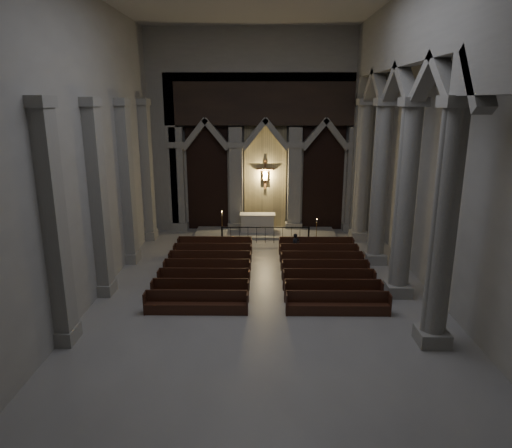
# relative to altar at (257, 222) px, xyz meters

# --- Properties ---
(room) EXTENTS (24.00, 24.10, 12.00)m
(room) POSITION_rel_altar_xyz_m (0.47, -10.72, 6.90)
(room) COLOR gray
(room) RESTS_ON ground
(sanctuary_wall) EXTENTS (14.00, 0.77, 12.00)m
(sanctuary_wall) POSITION_rel_altar_xyz_m (0.47, 0.81, 5.91)
(sanctuary_wall) COLOR gray
(sanctuary_wall) RESTS_ON ground
(right_arcade) EXTENTS (1.00, 24.00, 12.00)m
(right_arcade) POSITION_rel_altar_xyz_m (5.97, -9.39, 7.13)
(right_arcade) COLOR gray
(right_arcade) RESTS_ON ground
(left_pilasters) EXTENTS (0.60, 13.00, 8.03)m
(left_pilasters) POSITION_rel_altar_xyz_m (-6.28, -7.22, 3.21)
(left_pilasters) COLOR gray
(left_pilasters) RESTS_ON ground
(sanctuary_step) EXTENTS (8.50, 2.60, 0.15)m
(sanctuary_step) POSITION_rel_altar_xyz_m (0.47, -0.12, -0.63)
(sanctuary_step) COLOR gray
(sanctuary_step) RESTS_ON ground
(altar) EXTENTS (2.16, 0.87, 1.09)m
(altar) POSITION_rel_altar_xyz_m (0.00, 0.00, 0.00)
(altar) COLOR beige
(altar) RESTS_ON sanctuary_step
(altar_rail) EXTENTS (5.05, 0.09, 0.99)m
(altar_rail) POSITION_rel_altar_xyz_m (0.47, -2.02, -0.04)
(altar_rail) COLOR black
(altar_rail) RESTS_ON ground
(candle_stand_left) EXTENTS (0.27, 0.27, 1.61)m
(candle_stand_left) POSITION_rel_altar_xyz_m (-2.10, -0.89, -0.26)
(candle_stand_left) COLOR olive
(candle_stand_left) RESTS_ON ground
(candle_stand_right) EXTENTS (0.22, 0.22, 1.33)m
(candle_stand_right) POSITION_rel_altar_xyz_m (3.45, -1.53, -0.34)
(candle_stand_right) COLOR olive
(candle_stand_right) RESTS_ON ground
(pews) EXTENTS (9.36, 7.64, 0.88)m
(pews) POSITION_rel_altar_xyz_m (0.47, -7.44, -0.41)
(pews) COLOR black
(pews) RESTS_ON ground
(worshipper) EXTENTS (0.50, 0.41, 1.18)m
(worshipper) POSITION_rel_altar_xyz_m (2.06, -4.14, -0.11)
(worshipper) COLOR black
(worshipper) RESTS_ON ground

